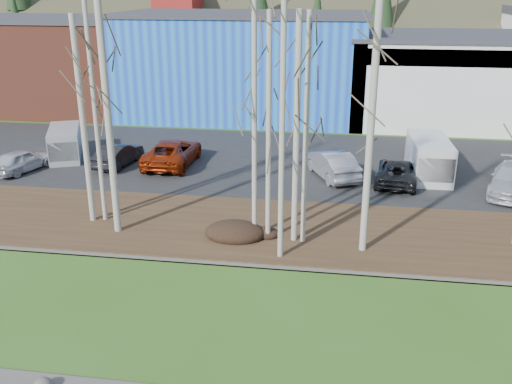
% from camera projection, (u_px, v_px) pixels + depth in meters
% --- Properties ---
extents(river, '(80.00, 8.00, 0.90)m').
position_uv_depth(river, '(257.00, 320.00, 18.79)').
color(river, black).
rests_on(river, ground).
extents(far_bank_rocks, '(80.00, 0.80, 0.46)m').
position_uv_depth(far_bank_rocks, '(272.00, 264.00, 22.59)').
color(far_bank_rocks, '#47423D').
rests_on(far_bank_rocks, ground).
extents(far_bank, '(80.00, 7.00, 0.15)m').
position_uv_depth(far_bank, '(281.00, 230.00, 25.54)').
color(far_bank, '#382616').
rests_on(far_bank, ground).
extents(parking_lot, '(80.00, 14.00, 0.14)m').
position_uv_depth(parking_lot, '(300.00, 162.00, 35.29)').
color(parking_lot, black).
rests_on(parking_lot, ground).
extents(building_brick, '(16.32, 12.24, 7.80)m').
position_uv_depth(building_brick, '(43.00, 63.00, 50.38)').
color(building_brick, brown).
rests_on(building_brick, ground).
extents(building_blue, '(20.40, 12.24, 8.30)m').
position_uv_depth(building_blue, '(243.00, 64.00, 47.74)').
color(building_blue, '#227CCD').
rests_on(building_blue, ground).
extents(building_white, '(18.36, 12.24, 6.80)m').
position_uv_depth(building_white, '(465.00, 78.00, 45.42)').
color(building_white, silver).
rests_on(building_white, ground).
extents(dirt_mound, '(2.61, 1.84, 0.51)m').
position_uv_depth(dirt_mound, '(235.00, 231.00, 24.56)').
color(dirt_mound, black).
rests_on(dirt_mound, far_bank).
extents(birch_0, '(0.26, 0.26, 9.17)m').
position_uv_depth(birch_0, '(83.00, 123.00, 24.87)').
color(birch_0, '#B7B2A5').
rests_on(birch_0, far_bank).
extents(birch_1, '(0.20, 0.20, 10.77)m').
position_uv_depth(birch_1, '(94.00, 104.00, 24.67)').
color(birch_1, '#B7B2A5').
rests_on(birch_1, far_bank).
extents(birch_2, '(0.30, 0.30, 10.46)m').
position_uv_depth(birch_2, '(108.00, 114.00, 23.50)').
color(birch_2, '#B7B2A5').
rests_on(birch_2, far_bank).
extents(birch_3, '(0.21, 0.21, 11.12)m').
position_uv_depth(birch_3, '(254.00, 109.00, 22.90)').
color(birch_3, '#B7B2A5').
rests_on(birch_3, far_bank).
extents(birch_4, '(0.25, 0.25, 9.44)m').
position_uv_depth(birch_4, '(297.00, 132.00, 22.78)').
color(birch_4, '#B7B2A5').
rests_on(birch_4, far_bank).
extents(birch_5, '(0.21, 0.21, 9.41)m').
position_uv_depth(birch_5, '(269.00, 132.00, 22.87)').
color(birch_5, '#B7B2A5').
rests_on(birch_5, far_bank).
extents(birch_6, '(0.22, 0.22, 10.16)m').
position_uv_depth(birch_6, '(282.00, 133.00, 21.18)').
color(birch_6, '#B7B2A5').
rests_on(birch_6, far_bank).
extents(birch_7, '(0.28, 0.28, 10.11)m').
position_uv_depth(birch_7, '(371.00, 130.00, 21.75)').
color(birch_7, '#B7B2A5').
rests_on(birch_7, far_bank).
extents(birch_10, '(0.21, 0.21, 9.41)m').
position_uv_depth(birch_10, '(306.00, 133.00, 22.65)').
color(birch_10, '#B7B2A5').
rests_on(birch_10, far_bank).
extents(car_0, '(2.58, 4.16, 1.32)m').
position_uv_depth(car_0, '(21.00, 160.00, 33.12)').
color(car_0, silver).
rests_on(car_0, parking_lot).
extents(car_1, '(1.90, 4.20, 1.34)m').
position_uv_depth(car_1, '(118.00, 155.00, 34.19)').
color(car_1, black).
rests_on(car_1, parking_lot).
extents(car_2, '(2.60, 5.59, 1.55)m').
position_uv_depth(car_2, '(172.00, 152.00, 34.29)').
color(car_2, '#92280A').
rests_on(car_2, parking_lot).
extents(car_3, '(3.40, 4.93, 1.54)m').
position_uv_depth(car_3, '(332.00, 164.00, 32.08)').
color(car_3, '#A4A5A7').
rests_on(car_3, parking_lot).
extents(car_4, '(2.79, 4.95, 1.31)m').
position_uv_depth(car_4, '(397.00, 171.00, 31.19)').
color(car_4, black).
rests_on(car_4, parking_lot).
extents(van_white, '(2.16, 4.91, 2.13)m').
position_uv_depth(van_white, '(429.00, 159.00, 32.04)').
color(van_white, white).
rests_on(van_white, parking_lot).
extents(van_grey, '(3.32, 4.62, 1.87)m').
position_uv_depth(van_grey, '(65.00, 144.00, 35.55)').
color(van_grey, '#B1B4B6').
rests_on(van_grey, parking_lot).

